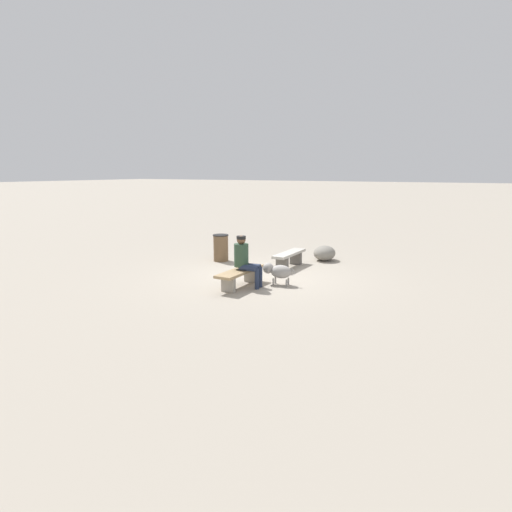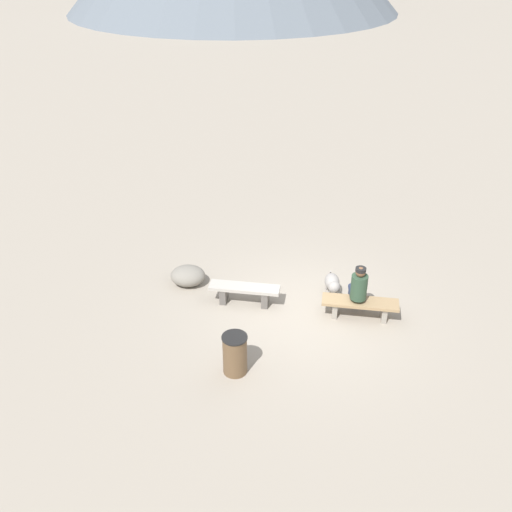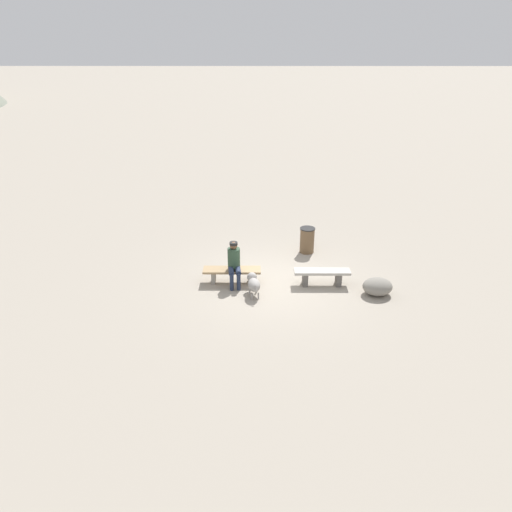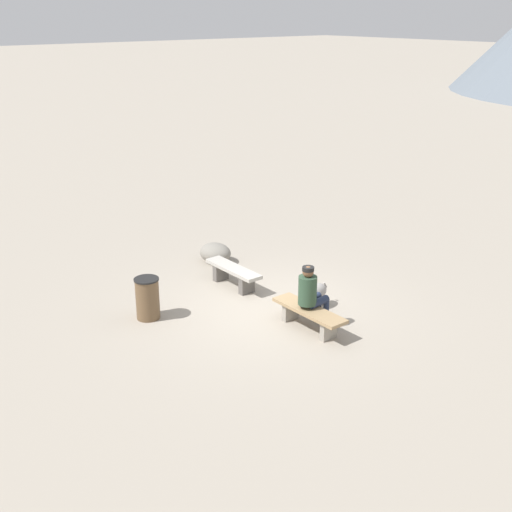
{
  "view_description": "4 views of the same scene",
  "coord_description": "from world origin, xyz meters",
  "px_view_note": "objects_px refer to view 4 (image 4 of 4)",
  "views": [
    {
      "loc": [
        9.88,
        5.39,
        2.79
      ],
      "look_at": [
        -0.23,
        -0.27,
        0.49
      ],
      "focal_mm": 30.18,
      "sensor_mm": 36.0,
      "label": 1
    },
    {
      "loc": [
        0.55,
        -10.4,
        7.61
      ],
      "look_at": [
        -1.31,
        1.38,
        0.55
      ],
      "focal_mm": 40.77,
      "sensor_mm": 36.0,
      "label": 2
    },
    {
      "loc": [
        0.44,
        12.32,
        6.49
      ],
      "look_at": [
        0.48,
        -0.41,
        0.61
      ],
      "focal_mm": 33.72,
      "sensor_mm": 36.0,
      "label": 3
    },
    {
      "loc": [
        9.37,
        -7.84,
        5.73
      ],
      "look_at": [
        -1.22,
        0.7,
        0.64
      ],
      "focal_mm": 46.51,
      "sensor_mm": 36.0,
      "label": 4
    }
  ],
  "objects_px": {
    "seated_person": "(311,292)",
    "dog": "(314,292)",
    "bench_right": "(309,314)",
    "boulder": "(215,253)",
    "bench_left": "(233,273)",
    "trash_bin": "(147,298)"
  },
  "relations": [
    {
      "from": "dog",
      "to": "trash_bin",
      "type": "relative_size",
      "value": 0.98
    },
    {
      "from": "seated_person",
      "to": "dog",
      "type": "distance_m",
      "value": 0.91
    },
    {
      "from": "bench_right",
      "to": "dog",
      "type": "bearing_deg",
      "value": 130.95
    },
    {
      "from": "bench_left",
      "to": "boulder",
      "type": "height_order",
      "value": "boulder"
    },
    {
      "from": "bench_right",
      "to": "trash_bin",
      "type": "distance_m",
      "value": 3.17
    },
    {
      "from": "seated_person",
      "to": "boulder",
      "type": "xyz_separation_m",
      "value": [
        -3.94,
        0.6,
        -0.49
      ]
    },
    {
      "from": "seated_person",
      "to": "boulder",
      "type": "bearing_deg",
      "value": 165.39
    },
    {
      "from": "seated_person",
      "to": "bench_left",
      "type": "bearing_deg",
      "value": 173.01
    },
    {
      "from": "bench_right",
      "to": "seated_person",
      "type": "distance_m",
      "value": 0.42
    },
    {
      "from": "bench_left",
      "to": "trash_bin",
      "type": "distance_m",
      "value": 2.28
    },
    {
      "from": "bench_left",
      "to": "trash_bin",
      "type": "relative_size",
      "value": 1.88
    },
    {
      "from": "bench_right",
      "to": "boulder",
      "type": "relative_size",
      "value": 2.0
    },
    {
      "from": "dog",
      "to": "trash_bin",
      "type": "xyz_separation_m",
      "value": [
        -1.72,
        -2.85,
        0.07
      ]
    },
    {
      "from": "seated_person",
      "to": "boulder",
      "type": "relative_size",
      "value": 1.54
    },
    {
      "from": "bench_right",
      "to": "boulder",
      "type": "height_order",
      "value": "boulder"
    },
    {
      "from": "seated_person",
      "to": "dog",
      "type": "relative_size",
      "value": 1.53
    },
    {
      "from": "bench_right",
      "to": "boulder",
      "type": "distance_m",
      "value": 4.07
    },
    {
      "from": "dog",
      "to": "seated_person",
      "type": "bearing_deg",
      "value": 30.93
    },
    {
      "from": "bench_right",
      "to": "boulder",
      "type": "bearing_deg",
      "value": 170.32
    },
    {
      "from": "dog",
      "to": "trash_bin",
      "type": "height_order",
      "value": "trash_bin"
    },
    {
      "from": "trash_bin",
      "to": "seated_person",
      "type": "bearing_deg",
      "value": 44.37
    },
    {
      "from": "bench_left",
      "to": "boulder",
      "type": "distance_m",
      "value": 1.56
    }
  ]
}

